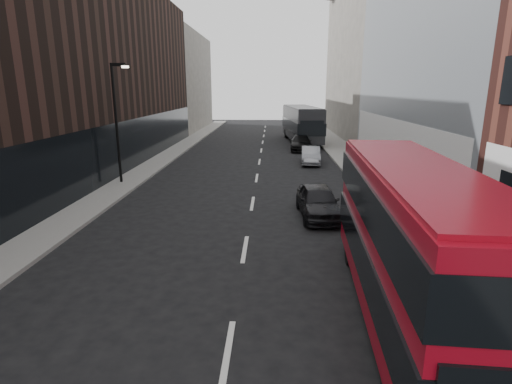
# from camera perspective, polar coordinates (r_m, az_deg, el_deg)

# --- Properties ---
(sidewalk_right) EXTENTS (3.00, 80.00, 0.15)m
(sidewalk_right) POSITION_cam_1_polar(r_m,az_deg,el_deg) (31.87, 14.07, 3.93)
(sidewalk_right) COLOR slate
(sidewalk_right) RESTS_ON ground
(sidewalk_left) EXTENTS (2.00, 80.00, 0.15)m
(sidewalk_left) POSITION_cam_1_polar(r_m,az_deg,el_deg) (32.44, -13.87, 4.12)
(sidewalk_left) COLOR slate
(sidewalk_left) RESTS_ON ground
(building_modern_block) EXTENTS (5.03, 22.00, 20.00)m
(building_modern_block) POSITION_cam_1_polar(r_m,az_deg,el_deg) (28.97, 25.37, 21.55)
(building_modern_block) COLOR #9A9EA4
(building_modern_block) RESTS_ON ground
(building_victorian) EXTENTS (6.50, 24.00, 21.00)m
(building_victorian) POSITION_cam_1_polar(r_m,az_deg,el_deg) (50.90, 14.80, 18.57)
(building_victorian) COLOR #656159
(building_victorian) RESTS_ON ground
(building_left_mid) EXTENTS (5.00, 24.00, 14.00)m
(building_left_mid) POSITION_cam_1_polar(r_m,az_deg,el_deg) (37.79, -17.72, 15.86)
(building_left_mid) COLOR black
(building_left_mid) RESTS_ON ground
(building_left_far) EXTENTS (5.00, 20.00, 13.00)m
(building_left_far) POSITION_cam_1_polar(r_m,az_deg,el_deg) (58.99, -10.35, 15.12)
(building_left_far) COLOR #656159
(building_left_far) RESTS_ON ground
(street_lamp) EXTENTS (1.06, 0.22, 7.00)m
(street_lamp) POSITION_cam_1_polar(r_m,az_deg,el_deg) (25.42, -19.25, 10.30)
(street_lamp) COLOR black
(street_lamp) RESTS_ON sidewalk_left
(red_bus) EXTENTS (2.99, 10.02, 4.00)m
(red_bus) POSITION_cam_1_polar(r_m,az_deg,el_deg) (10.55, 21.21, -5.94)
(red_bus) COLOR maroon
(red_bus) RESTS_ON ground
(grey_bus) EXTENTS (3.89, 12.04, 3.82)m
(grey_bus) POSITION_cam_1_polar(r_m,az_deg,el_deg) (44.50, 6.53, 9.76)
(grey_bus) COLOR black
(grey_bus) RESTS_ON ground
(car_a) EXTENTS (1.96, 4.39, 1.47)m
(car_a) POSITION_cam_1_polar(r_m,az_deg,el_deg) (18.49, 8.87, -1.29)
(car_a) COLOR black
(car_a) RESTS_ON ground
(car_b) EXTENTS (1.69, 4.12, 1.33)m
(car_b) POSITION_cam_1_polar(r_m,az_deg,el_deg) (31.59, 7.82, 5.23)
(car_b) COLOR gray
(car_b) RESTS_ON ground
(car_c) EXTENTS (2.24, 4.97, 1.41)m
(car_c) POSITION_cam_1_polar(r_m,az_deg,el_deg) (38.46, 6.44, 7.00)
(car_c) COLOR black
(car_c) RESTS_ON ground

